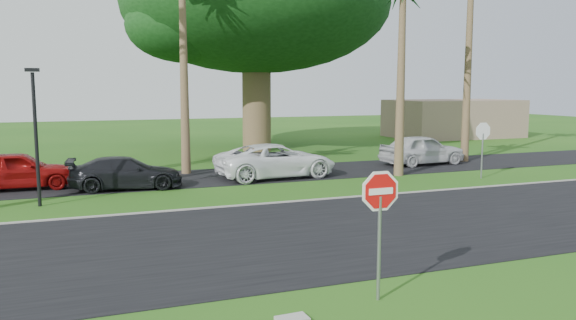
# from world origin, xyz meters

# --- Properties ---
(ground) EXTENTS (120.00, 120.00, 0.00)m
(ground) POSITION_xyz_m (0.00, 0.00, 0.00)
(ground) COLOR #205014
(ground) RESTS_ON ground
(road) EXTENTS (120.00, 8.00, 0.02)m
(road) POSITION_xyz_m (0.00, 2.00, 0.01)
(road) COLOR black
(road) RESTS_ON ground
(parking_strip) EXTENTS (120.00, 5.00, 0.02)m
(parking_strip) POSITION_xyz_m (0.00, 12.50, 0.01)
(parking_strip) COLOR black
(parking_strip) RESTS_ON ground
(curb) EXTENTS (120.00, 0.12, 0.06)m
(curb) POSITION_xyz_m (0.00, 6.05, 0.03)
(curb) COLOR gray
(curb) RESTS_ON ground
(stop_sign_near) EXTENTS (1.05, 0.07, 2.62)m
(stop_sign_near) POSITION_xyz_m (0.50, -3.00, 1.77)
(stop_sign_near) COLOR gray
(stop_sign_near) RESTS_ON ground
(stop_sign_far) EXTENTS (1.05, 0.07, 2.62)m
(stop_sign_far) POSITION_xyz_m (12.00, 8.00, 1.77)
(stop_sign_far) COLOR gray
(stop_sign_far) RESTS_ON ground
(canopy_tree) EXTENTS (16.50, 16.50, 13.12)m
(canopy_tree) POSITION_xyz_m (6.00, 22.00, 8.95)
(canopy_tree) COLOR brown
(canopy_tree) RESTS_ON ground
(streetlight_right) EXTENTS (0.45, 0.25, 4.64)m
(streetlight_right) POSITION_xyz_m (-6.00, 8.50, 2.65)
(streetlight_right) COLOR black
(streetlight_right) RESTS_ON ground
(building_far) EXTENTS (10.00, 6.00, 3.00)m
(building_far) POSITION_xyz_m (24.00, 26.00, 1.50)
(building_far) COLOR gray
(building_far) RESTS_ON ground
(car_red) EXTENTS (4.44, 1.81, 1.51)m
(car_red) POSITION_xyz_m (-6.96, 12.22, 0.75)
(car_red) COLOR maroon
(car_red) RESTS_ON ground
(car_dark) EXTENTS (4.51, 2.14, 1.27)m
(car_dark) POSITION_xyz_m (-2.97, 10.81, 0.64)
(car_dark) COLOR black
(car_dark) RESTS_ON ground
(car_minivan) EXTENTS (5.59, 2.91, 1.50)m
(car_minivan) POSITION_xyz_m (3.53, 11.36, 0.75)
(car_minivan) COLOR white
(car_minivan) RESTS_ON ground
(car_pickup) EXTENTS (4.71, 2.19, 1.56)m
(car_pickup) POSITION_xyz_m (12.07, 12.69, 0.78)
(car_pickup) COLOR silver
(car_pickup) RESTS_ON ground
(utility_slab) EXTENTS (0.56, 0.37, 0.06)m
(utility_slab) POSITION_xyz_m (-1.37, -3.32, 0.03)
(utility_slab) COLOR #9A9A93
(utility_slab) RESTS_ON ground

